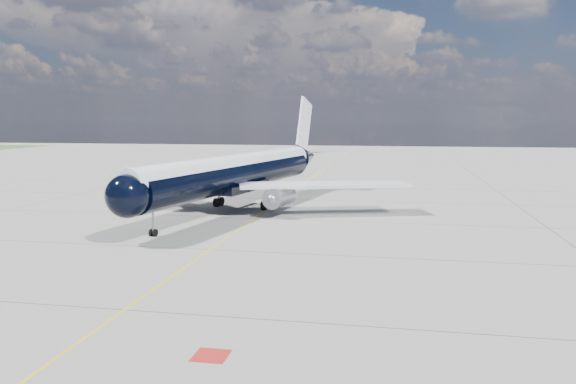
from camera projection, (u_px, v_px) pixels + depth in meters
The scene contains 4 objects.
ground at pixel (265, 211), 65.92m from camera, with size 320.00×320.00×0.00m, color gray.
taxiway_centerline at pixel (254, 218), 61.05m from camera, with size 0.16×160.00×0.01m, color yellow.
red_marking at pixel (211, 356), 25.70m from camera, with size 1.60×1.60×0.01m, color maroon.
main_airliner at pixel (241, 172), 67.51m from camera, with size 39.50×48.68×14.16m.
Camera 1 is at (14.86, -33.41, 10.79)m, focal length 35.00 mm.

